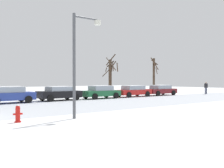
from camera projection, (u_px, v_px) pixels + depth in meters
The scene contains 11 objects.
fire_hydrant at pixel (18, 113), 12.52m from camera, with size 0.44×0.30×0.86m.
street_lamp at pixel (79, 54), 13.89m from camera, with size 1.75×0.36×5.53m.
parked_car_blue at pixel (9, 95), 22.81m from camera, with size 4.14×2.16×1.47m.
parked_car_black at pixel (59, 93), 25.81m from camera, with size 4.20×2.15×1.40m.
parked_car_green at pixel (101, 92), 28.48m from camera, with size 4.26×2.03×1.42m.
parked_car_red at pixel (133, 91), 31.45m from camera, with size 4.58×2.05×1.36m.
parked_car_maroon at pixel (161, 90), 34.34m from camera, with size 4.58×2.05×1.36m.
pedestrian_crossing at pixel (206, 87), 37.30m from camera, with size 0.58×0.45×1.74m.
tree_far_mid at pixel (111, 75), 34.61m from camera, with size 2.28×2.32×5.53m.
tree_far_left at pixel (154, 74), 39.56m from camera, with size 1.38×0.92×5.41m.
tree_far_right at pixel (110, 78), 34.81m from camera, with size 1.45×1.49×4.56m.
Camera 1 is at (-2.19, -14.68, 2.05)m, focal length 41.92 mm.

